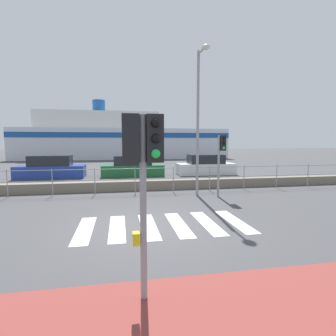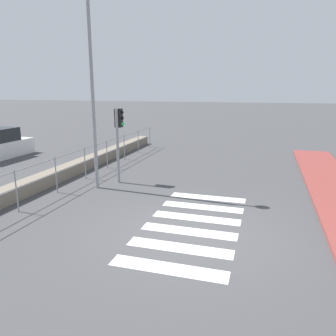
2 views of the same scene
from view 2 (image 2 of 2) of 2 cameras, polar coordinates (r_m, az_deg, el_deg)
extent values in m
plane|color=#424244|center=(8.22, 3.50, -11.24)|extent=(160.00, 160.00, 0.00)
cube|color=silver|center=(6.76, 0.02, -17.07)|extent=(0.45, 2.40, 0.01)
cube|color=silver|center=(7.52, 2.05, -13.69)|extent=(0.45, 2.40, 0.01)
cube|color=silver|center=(8.30, 3.65, -10.94)|extent=(0.45, 2.40, 0.01)
cube|color=silver|center=(9.11, 4.95, -8.66)|extent=(0.45, 2.40, 0.01)
cube|color=silver|center=(9.93, 6.03, -6.75)|extent=(0.45, 2.40, 0.01)
cube|color=silver|center=(10.77, 6.93, -5.14)|extent=(0.45, 2.40, 0.01)
cylinder|color=gray|center=(10.13, -25.21, -0.59)|extent=(22.36, 0.03, 0.03)
cylinder|color=gray|center=(10.25, -24.93, -3.31)|extent=(22.36, 0.03, 0.03)
cylinder|color=gray|center=(10.27, -24.89, -3.64)|extent=(0.04, 0.04, 1.25)
cylinder|color=gray|center=(11.66, -18.91, -1.13)|extent=(0.04, 0.04, 1.25)
cylinder|color=gray|center=(13.17, -14.26, 0.83)|extent=(0.04, 0.04, 1.25)
cylinder|color=gray|center=(14.76, -10.58, 2.38)|extent=(0.04, 0.04, 1.25)
cylinder|color=gray|center=(16.41, -7.63, 3.61)|extent=(0.04, 0.04, 1.25)
cylinder|color=gray|center=(18.10, -5.21, 4.61)|extent=(0.04, 0.04, 1.25)
cylinder|color=gray|center=(19.82, -3.21, 5.43)|extent=(0.04, 0.04, 1.25)
cylinder|color=gray|center=(12.25, -8.76, 3.71)|extent=(0.10, 0.10, 2.75)
cube|color=black|center=(12.27, -8.60, 8.61)|extent=(0.24, 0.24, 0.68)
sphere|color=black|center=(12.19, -8.03, 9.60)|extent=(0.13, 0.13, 0.13)
sphere|color=black|center=(12.21, -8.00, 8.61)|extent=(0.13, 0.13, 0.13)
sphere|color=#19D84C|center=(12.23, -7.97, 7.63)|extent=(0.13, 0.13, 0.13)
cylinder|color=gray|center=(11.52, -13.00, 12.12)|extent=(0.12, 0.12, 6.43)
camera|label=1|loc=(8.81, 57.43, 0.89)|focal=28.00mm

